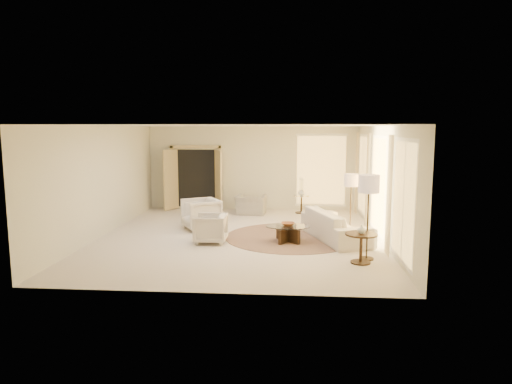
# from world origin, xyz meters

# --- Properties ---
(room) EXTENTS (7.04, 8.04, 2.83)m
(room) POSITION_xyz_m (0.00, 0.00, 1.40)
(room) COLOR beige
(room) RESTS_ON ground
(windows_right) EXTENTS (0.10, 6.40, 2.40)m
(windows_right) POSITION_xyz_m (3.45, 0.10, 1.35)
(windows_right) COLOR #FFCB66
(windows_right) RESTS_ON room
(window_back_corner) EXTENTS (1.70, 0.10, 2.40)m
(window_back_corner) POSITION_xyz_m (2.30, 3.95, 1.35)
(window_back_corner) COLOR #FFCB66
(window_back_corner) RESTS_ON room
(curtains_right) EXTENTS (0.06, 5.20, 2.60)m
(curtains_right) POSITION_xyz_m (3.40, 1.00, 1.30)
(curtains_right) COLOR beige
(curtains_right) RESTS_ON room
(french_doors) EXTENTS (1.95, 0.66, 2.16)m
(french_doors) POSITION_xyz_m (-1.90, 3.82, 1.07)
(french_doors) COLOR tan
(french_doors) RESTS_ON room
(area_rug) EXTENTS (3.57, 3.57, 0.01)m
(area_rug) POSITION_xyz_m (1.31, 0.07, 0.01)
(area_rug) COLOR #472E23
(area_rug) RESTS_ON room
(sofa) EXTENTS (1.68, 2.62, 0.71)m
(sofa) POSITION_xyz_m (2.42, -0.04, 0.36)
(sofa) COLOR beige
(sofa) RESTS_ON room
(armchair_left) EXTENTS (1.17, 1.20, 0.92)m
(armchair_left) POSITION_xyz_m (-1.13, 0.80, 0.46)
(armchair_left) COLOR beige
(armchair_left) RESTS_ON room
(armchair_right) EXTENTS (0.70, 0.74, 0.76)m
(armchair_right) POSITION_xyz_m (-0.62, -0.63, 0.38)
(armchair_right) COLOR beige
(armchair_right) RESTS_ON room
(accent_chair) EXTENTS (0.98, 0.69, 0.82)m
(accent_chair) POSITION_xyz_m (0.03, 3.11, 0.41)
(accent_chair) COLOR gray
(accent_chair) RESTS_ON room
(coffee_table) EXTENTS (1.19, 1.19, 0.40)m
(coffee_table) POSITION_xyz_m (1.24, -0.42, 0.25)
(coffee_table) COLOR black
(coffee_table) RESTS_ON room
(end_table) EXTENTS (0.65, 0.65, 0.62)m
(end_table) POSITION_xyz_m (2.74, -2.07, 0.42)
(end_table) COLOR black
(end_table) RESTS_ON room
(side_table) EXTENTS (0.50, 0.50, 0.58)m
(side_table) POSITION_xyz_m (1.65, 3.40, 0.35)
(side_table) COLOR #2F2417
(side_table) RESTS_ON room
(floor_lamp_near) EXTENTS (0.38, 0.38, 1.56)m
(floor_lamp_near) POSITION_xyz_m (2.87, 0.67, 1.33)
(floor_lamp_near) COLOR #2F2417
(floor_lamp_near) RESTS_ON room
(floor_lamp_far) EXTENTS (0.43, 0.43, 1.79)m
(floor_lamp_far) POSITION_xyz_m (2.90, -1.79, 1.52)
(floor_lamp_far) COLOR #2F2417
(floor_lamp_far) RESTS_ON room
(bowl) EXTENTS (0.37, 0.37, 0.08)m
(bowl) POSITION_xyz_m (1.24, -0.42, 0.44)
(bowl) COLOR brown
(bowl) RESTS_ON coffee_table
(end_vase) EXTENTS (0.20, 0.20, 0.18)m
(end_vase) POSITION_xyz_m (2.74, -2.07, 0.70)
(end_vase) COLOR silver
(end_vase) RESTS_ON end_table
(side_vase) EXTENTS (0.29, 0.29, 0.23)m
(side_vase) POSITION_xyz_m (1.65, 3.40, 0.69)
(side_vase) COLOR silver
(side_vase) RESTS_ON side_table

